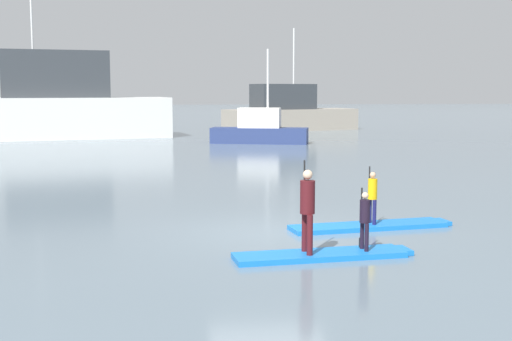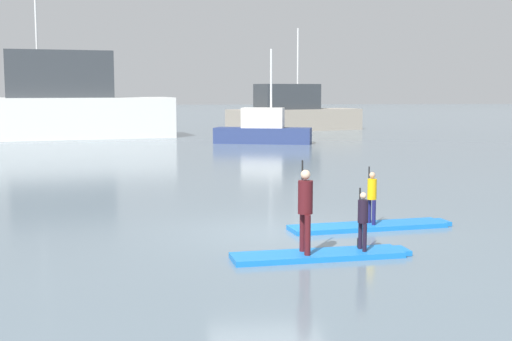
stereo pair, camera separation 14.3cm
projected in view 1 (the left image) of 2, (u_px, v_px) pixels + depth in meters
ground_plane at (269, 234)px, 14.53m from camera, size 240.00×240.00×0.00m
paddleboard_near at (371, 226)px, 15.08m from camera, size 3.72×1.30×0.10m
paddler_child_solo at (372, 195)px, 15.01m from camera, size 0.23×0.40×1.25m
paddleboard_far at (323, 255)px, 12.45m from camera, size 3.35×1.09×0.10m
paddler_adult at (307, 206)px, 12.28m from camera, size 0.30×0.48×1.66m
paddler_child_front at (364, 218)px, 12.56m from camera, size 0.21×0.38×1.13m
fishing_boat_white_large at (46, 108)px, 41.89m from camera, size 15.70×7.12×12.00m
fishing_boat_green_midground at (259, 130)px, 38.49m from camera, size 5.59×2.81×5.22m
motor_boat_small_navy at (289, 113)px, 50.40m from camera, size 10.30×6.09×7.41m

